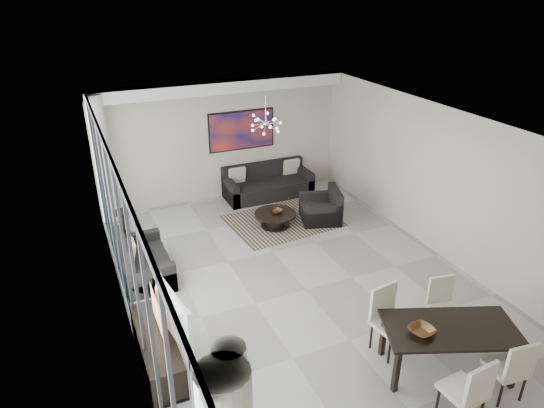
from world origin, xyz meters
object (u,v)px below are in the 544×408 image
coffee_table (275,219)px  dining_table (450,333)px  television (165,314)px  sofa_main (268,185)px  tv_console (157,349)px

coffee_table → dining_table: size_ratio=0.47×
coffee_table → television: size_ratio=0.78×
sofa_main → television: size_ratio=1.83×
television → dining_table: size_ratio=0.60×
sofa_main → dining_table: size_ratio=1.10×
sofa_main → television: television is taller
tv_console → dining_table: (3.64, -1.73, 0.40)m
tv_console → television: size_ratio=1.40×
coffee_table → sofa_main: sofa_main is taller
coffee_table → dining_table: 4.97m
sofa_main → tv_console: 6.12m
tv_console → dining_table: dining_table is taller
tv_console → dining_table: 4.05m
coffee_table → tv_console: tv_console is taller
sofa_main → dining_table: 6.57m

